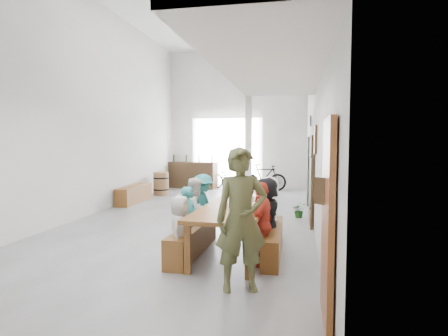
% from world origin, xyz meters
% --- Properties ---
extents(floor, '(12.00, 12.00, 0.00)m').
position_xyz_m(floor, '(0.00, 0.00, 0.00)').
color(floor, '#5F5F61').
rests_on(floor, ground).
extents(room_walls, '(12.00, 12.00, 12.00)m').
position_xyz_m(room_walls, '(0.00, 0.00, 3.55)').
color(room_walls, white).
rests_on(room_walls, ground).
extents(gateway_portal, '(2.80, 0.08, 2.80)m').
position_xyz_m(gateway_portal, '(-0.40, 5.94, 1.40)').
color(gateway_portal, white).
rests_on(gateway_portal, ground).
extents(right_wall_decor, '(0.07, 8.28, 5.07)m').
position_xyz_m(right_wall_decor, '(2.70, -1.87, 1.74)').
color(right_wall_decor, brown).
rests_on(right_wall_decor, ground).
extents(balcony, '(1.52, 5.62, 4.00)m').
position_xyz_m(balcony, '(1.98, -3.13, 2.96)').
color(balcony, white).
rests_on(balcony, ground).
extents(tasting_table, '(1.13, 2.56, 0.79)m').
position_xyz_m(tasting_table, '(1.37, -2.80, 0.71)').
color(tasting_table, brown).
rests_on(tasting_table, ground).
extents(bench_inner, '(0.36, 2.02, 0.46)m').
position_xyz_m(bench_inner, '(0.69, -2.88, 0.23)').
color(bench_inner, brown).
rests_on(bench_inner, ground).
extents(bench_wall, '(0.28, 1.98, 0.46)m').
position_xyz_m(bench_wall, '(2.01, -2.70, 0.23)').
color(bench_wall, brown).
rests_on(bench_wall, ground).
extents(tableware, '(0.62, 1.28, 0.35)m').
position_xyz_m(tableware, '(1.41, -2.38, 0.93)').
color(tableware, black).
rests_on(tableware, tasting_table).
extents(side_bench, '(0.41, 1.84, 0.52)m').
position_xyz_m(side_bench, '(-2.50, 1.79, 0.26)').
color(side_bench, brown).
rests_on(side_bench, ground).
extents(oak_barrel, '(0.55, 0.55, 0.80)m').
position_xyz_m(oak_barrel, '(-2.28, 3.49, 0.40)').
color(oak_barrel, brown).
rests_on(oak_barrel, ground).
extents(serving_counter, '(2.05, 0.87, 1.05)m').
position_xyz_m(serving_counter, '(-1.75, 5.65, 0.52)').
color(serving_counter, '#3D2A16').
rests_on(serving_counter, ground).
extents(counter_bottles, '(1.72, 0.33, 0.28)m').
position_xyz_m(counter_bottles, '(-1.75, 5.65, 1.19)').
color(counter_bottles, black).
rests_on(counter_bottles, serving_counter).
extents(guest_left_a, '(0.35, 0.53, 1.06)m').
position_xyz_m(guest_left_a, '(0.68, -3.56, 0.53)').
color(guest_left_a, silver).
rests_on(guest_left_a, ground).
extents(guest_left_b, '(0.30, 0.43, 1.12)m').
position_xyz_m(guest_left_b, '(0.64, -2.94, 0.56)').
color(guest_left_b, teal).
rests_on(guest_left_b, ground).
extents(guest_left_c, '(0.47, 0.60, 1.22)m').
position_xyz_m(guest_left_c, '(0.63, -2.46, 0.61)').
color(guest_left_c, silver).
rests_on(guest_left_c, ground).
extents(guest_left_d, '(0.68, 0.90, 1.24)m').
position_xyz_m(guest_left_d, '(0.59, -1.83, 0.62)').
color(guest_left_d, teal).
rests_on(guest_left_d, ground).
extents(guest_right_a, '(0.47, 0.79, 1.27)m').
position_xyz_m(guest_right_a, '(1.88, -3.30, 0.63)').
color(guest_right_a, red).
rests_on(guest_right_a, ground).
extents(guest_right_b, '(0.72, 1.25, 1.28)m').
position_xyz_m(guest_right_b, '(1.90, -2.69, 0.64)').
color(guest_right_b, black).
rests_on(guest_right_b, ground).
extents(guest_right_c, '(0.42, 0.62, 1.24)m').
position_xyz_m(guest_right_c, '(1.91, -2.14, 0.62)').
color(guest_right_c, silver).
rests_on(guest_right_c, ground).
extents(host_standing, '(0.75, 0.61, 1.79)m').
position_xyz_m(host_standing, '(1.71, -4.28, 0.90)').
color(host_standing, '#4F532F').
rests_on(host_standing, ground).
extents(potted_plant, '(0.38, 0.34, 0.38)m').
position_xyz_m(potted_plant, '(2.45, 0.43, 0.19)').
color(potted_plant, '#214F1E').
rests_on(potted_plant, ground).
extents(bicycle_near, '(1.85, 1.01, 0.92)m').
position_xyz_m(bicycle_near, '(-0.21, 5.57, 0.46)').
color(bicycle_near, black).
rests_on(bicycle_near, ground).
extents(bicycle_far, '(1.76, 0.84, 1.02)m').
position_xyz_m(bicycle_far, '(1.15, 5.22, 0.51)').
color(bicycle_far, black).
rests_on(bicycle_far, ground).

